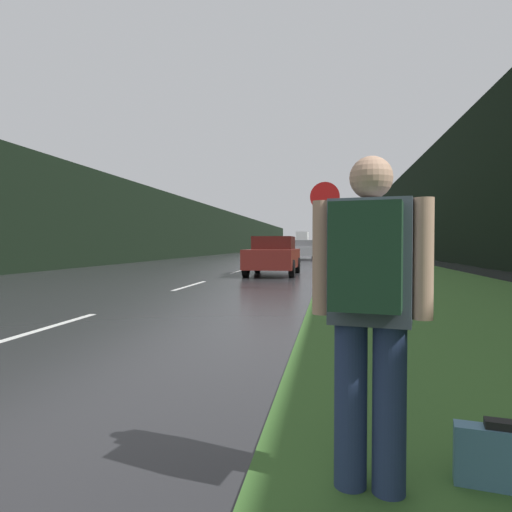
% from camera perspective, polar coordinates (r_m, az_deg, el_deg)
% --- Properties ---
extents(grass_verge, '(6.00, 240.00, 0.02)m').
position_cam_1_polar(grass_verge, '(40.57, 13.05, -0.22)').
color(grass_verge, '#386028').
rests_on(grass_verge, ground_plane).
extents(lane_stripe_b, '(0.12, 3.00, 0.01)m').
position_cam_1_polar(lane_stripe_b, '(7.19, -25.57, -8.38)').
color(lane_stripe_b, silver).
rests_on(lane_stripe_b, ground_plane).
extents(lane_stripe_c, '(0.12, 3.00, 0.01)m').
position_cam_1_polar(lane_stripe_c, '(13.49, -8.22, -3.67)').
color(lane_stripe_c, silver).
rests_on(lane_stripe_c, ground_plane).
extents(lane_stripe_d, '(0.12, 3.00, 0.01)m').
position_cam_1_polar(lane_stripe_d, '(20.25, -2.20, -1.92)').
color(lane_stripe_d, silver).
rests_on(lane_stripe_d, ground_plane).
extents(lane_stripe_e, '(0.12, 3.00, 0.01)m').
position_cam_1_polar(lane_stripe_e, '(27.14, 0.78, -1.04)').
color(lane_stripe_e, silver).
rests_on(lane_stripe_e, ground_plane).
extents(lane_stripe_f, '(0.12, 3.00, 0.01)m').
position_cam_1_polar(lane_stripe_f, '(34.07, 2.55, -0.52)').
color(lane_stripe_f, silver).
rests_on(lane_stripe_f, ground_plane).
extents(treeline_far_side, '(2.00, 140.00, 5.28)m').
position_cam_1_polar(treeline_far_side, '(52.32, -5.79, 3.08)').
color(treeline_far_side, black).
rests_on(treeline_far_side, ground_plane).
extents(treeline_near_side, '(2.00, 140.00, 8.77)m').
position_cam_1_polar(treeline_near_side, '(51.29, 19.10, 4.99)').
color(treeline_near_side, black).
rests_on(treeline_near_side, ground_plane).
extents(stop_sign, '(0.76, 0.07, 2.81)m').
position_cam_1_polar(stop_sign, '(11.87, 8.59, 4.20)').
color(stop_sign, slate).
rests_on(stop_sign, ground_plane).
extents(hitchhiker_with_backpack, '(0.56, 0.45, 1.64)m').
position_cam_1_polar(hitchhiker_with_backpack, '(2.25, 14.00, -5.57)').
color(hitchhiker_with_backpack, navy).
rests_on(hitchhiker_with_backpack, ground_plane).
extents(suitcase, '(0.45, 0.19, 0.36)m').
position_cam_1_polar(suitcase, '(2.73, 28.34, -21.48)').
color(suitcase, teal).
rests_on(suitcase, ground_plane).
extents(car_passing_near, '(1.89, 4.34, 1.51)m').
position_cam_1_polar(car_passing_near, '(17.92, 2.20, 0.05)').
color(car_passing_near, maroon).
rests_on(car_passing_near, ground_plane).
extents(car_passing_far, '(1.96, 4.59, 1.51)m').
position_cam_1_polar(car_passing_far, '(36.16, 5.85, 0.80)').
color(car_passing_far, '#9E9EA3').
rests_on(car_passing_far, ground_plane).
extents(delivery_truck, '(2.44, 8.07, 3.67)m').
position_cam_1_polar(delivery_truck, '(94.43, 5.85, 1.96)').
color(delivery_truck, gray).
rests_on(delivery_truck, ground_plane).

